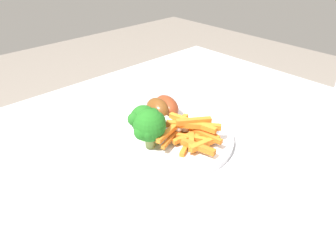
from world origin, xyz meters
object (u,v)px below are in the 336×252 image
object	(u,v)px
broccoli_floret_back	(155,124)
carrot_fries_pile	(191,133)
chicken_drumstick_far	(159,111)
dinner_plate	(168,137)
broccoli_floret_front	(147,126)
chicken_drumstick_near	(168,108)
broccoli_floret_middle	(144,118)
dining_table	(147,191)

from	to	relation	value
broccoli_floret_back	carrot_fries_pile	distance (m)	0.07
broccoli_floret_back	chicken_drumstick_far	distance (m)	0.08
dinner_plate	broccoli_floret_front	size ratio (longest dim) A/B	3.45
carrot_fries_pile	broccoli_floret_front	bearing A→B (deg)	150.09
broccoli_floret_front	carrot_fries_pile	world-z (taller)	broccoli_floret_front
broccoli_floret_back	chicken_drumstick_near	size ratio (longest dim) A/B	0.50
chicken_drumstick_near	chicken_drumstick_far	distance (m)	0.02
broccoli_floret_middle	chicken_drumstick_far	bearing A→B (deg)	26.19
dinner_plate	broccoli_floret_front	bearing A→B (deg)	-175.97
carrot_fries_pile	chicken_drumstick_far	distance (m)	0.10
dining_table	dinner_plate	world-z (taller)	dinner_plate
broccoli_floret_back	chicken_drumstick_near	world-z (taller)	broccoli_floret_back
broccoli_floret_front	chicken_drumstick_near	size ratio (longest dim) A/B	0.57
dining_table	carrot_fries_pile	size ratio (longest dim) A/B	7.41
carrot_fries_pile	chicken_drumstick_far	xyz separation A→B (m)	(0.01, 0.10, 0.01)
broccoli_floret_back	broccoli_floret_middle	bearing A→B (deg)	106.15
dinner_plate	broccoli_floret_front	xyz separation A→B (m)	(-0.06, -0.00, 0.05)
dinner_plate	chicken_drumstick_near	bearing A→B (deg)	47.39
broccoli_floret_back	carrot_fries_pile	size ratio (longest dim) A/B	0.45
broccoli_floret_middle	carrot_fries_pile	size ratio (longest dim) A/B	0.49
broccoli_floret_front	chicken_drumstick_far	xyz separation A→B (m)	(0.08, 0.05, -0.02)
dinner_plate	carrot_fries_pile	bearing A→B (deg)	-70.17
dining_table	carrot_fries_pile	world-z (taller)	carrot_fries_pile
broccoli_floret_front	broccoli_floret_back	world-z (taller)	broccoli_floret_front
broccoli_floret_front	chicken_drumstick_far	distance (m)	0.10
broccoli_floret_back	chicken_drumstick_far	bearing A→B (deg)	42.33
dining_table	chicken_drumstick_near	world-z (taller)	chicken_drumstick_near
broccoli_floret_middle	chicken_drumstick_far	world-z (taller)	broccoli_floret_middle
dinner_plate	chicken_drumstick_far	distance (m)	0.06
chicken_drumstick_near	broccoli_floret_back	bearing A→B (deg)	-147.22
dinner_plate	broccoli_floret_front	world-z (taller)	broccoli_floret_front
dinner_plate	chicken_drumstick_far	xyz separation A→B (m)	(0.02, 0.05, 0.03)
carrot_fries_pile	dining_table	bearing A→B (deg)	146.85
dining_table	broccoli_floret_middle	bearing A→B (deg)	48.12
dinner_plate	chicken_drumstick_near	distance (m)	0.07
broccoli_floret_front	carrot_fries_pile	size ratio (longest dim) A/B	0.52
broccoli_floret_middle	chicken_drumstick_far	distance (m)	0.08
broccoli_floret_front	broccoli_floret_middle	xyz separation A→B (m)	(0.01, 0.02, 0.00)
broccoli_floret_back	chicken_drumstick_far	world-z (taller)	broccoli_floret_back
dining_table	broccoli_floret_back	size ratio (longest dim) A/B	16.35
broccoli_floret_middle	chicken_drumstick_near	bearing A→B (deg)	19.53
dining_table	chicken_drumstick_far	distance (m)	0.17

